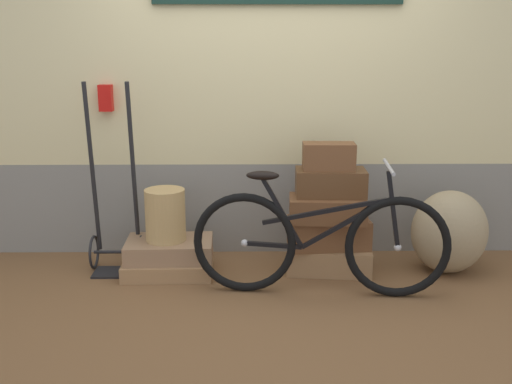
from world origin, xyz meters
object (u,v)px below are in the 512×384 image
Objects in this scene: suitcase_3 at (329,233)px; bicycle at (320,242)px; suitcase_5 at (331,182)px; wicker_basket at (165,215)px; suitcase_6 at (329,156)px; luggage_trolley at (115,224)px; suitcase_4 at (327,209)px; suitcase_1 at (169,249)px; suitcase_0 at (169,265)px; burlap_sack at (449,232)px; suitcase_2 at (329,258)px.

suitcase_3 is 0.34× the size of bicycle.
wicker_basket is (-1.21, -0.03, -0.24)m from suitcase_5.
luggage_trolley is (-1.58, 0.05, -0.52)m from suitcase_6.
bicycle reaches higher than suitcase_3.
suitcase_1 is at bearing -177.57° from suitcase_4.
suitcase_0 is 1.35m from suitcase_5.
suitcase_4 is at bearing -1.49° from suitcase_0.
wicker_basket is 0.62× the size of burlap_sack.
wicker_basket is (-1.19, 0.03, -0.05)m from suitcase_4.
suitcase_2 reaches higher than suitcase_0.
suitcase_6 is 0.60× the size of burlap_sack.
suitcase_4 is (1.17, -0.02, 0.31)m from suitcase_1.
wicker_basket is at bearing -176.69° from suitcase_5.
wicker_basket is 0.22× the size of bicycle.
burlap_sack is at bearing 21.27° from bicycle.
suitcase_4 is at bearing -3.37° from luggage_trolley.
suitcase_2 is at bearing -0.35° from suitcase_1.
suitcase_3 is 1.16× the size of suitcase_5.
luggage_trolley is at bearing 178.15° from burlap_sack.
suitcase_4 is 0.93m from burlap_sack.
suitcase_4 is at bearing -1.25° from wicker_basket.
wicker_basket is at bearing -177.98° from suitcase_4.
suitcase_3 is 0.38m from suitcase_5.
suitcase_5 is at bearing -157.43° from suitcase_2.
suitcase_0 is at bearing -143.84° from suitcase_1.
suitcase_1 is 0.26m from wicker_basket.
suitcase_5 reaches higher than suitcase_1.
burlap_sack is (2.09, 0.00, 0.26)m from suitcase_0.
suitcase_4 is 0.38m from suitcase_6.
luggage_trolley reaches higher than suitcase_0.
suitcase_5 is at bearing -1.44° from luggage_trolley.
luggage_trolley is at bearing 167.14° from suitcase_0.
wicker_basket reaches higher than burlap_sack.
burlap_sack is (2.08, -0.00, 0.13)m from suitcase_1.
burlap_sack is (2.49, -0.08, -0.05)m from luggage_trolley.
suitcase_4 is at bearing -2.98° from suitcase_1.
suitcase_5 is (1.19, 0.04, 0.50)m from suitcase_1.
burlap_sack is at bearing -0.94° from suitcase_0.
suitcase_4 is 1.09× the size of suitcase_5.
burlap_sack is (0.89, -0.02, 0.01)m from suitcase_3.
bicycle is (-0.10, -0.38, -0.13)m from suitcase_4.
burlap_sack is 1.09m from bicycle.
suitcase_4 reaches higher than suitcase_0.
suitcase_6 reaches higher than suitcase_0.
suitcase_3 is 1.60m from luggage_trolley.
suitcase_0 is 0.46× the size of luggage_trolley.
suitcase_0 is 0.51m from luggage_trolley.
suitcase_4 is 0.19m from suitcase_5.
burlap_sack is at bearing 4.06° from suitcase_4.
suitcase_0 is at bearing -11.83° from luggage_trolley.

